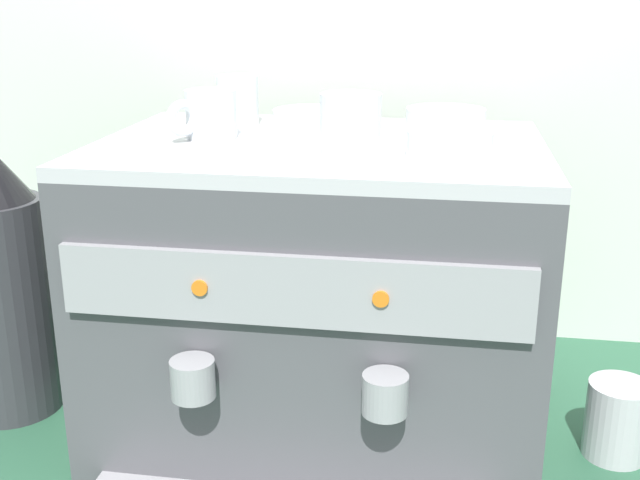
% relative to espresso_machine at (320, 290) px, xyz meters
% --- Properties ---
extents(ground_plane, '(4.00, 4.00, 0.00)m').
position_rel_espresso_machine_xyz_m(ground_plane, '(0.00, 0.00, -0.22)').
color(ground_plane, '#28563D').
extents(tiled_backsplash_wall, '(2.80, 0.03, 0.97)m').
position_rel_espresso_machine_xyz_m(tiled_backsplash_wall, '(0.00, 0.39, 0.26)').
color(tiled_backsplash_wall, silver).
rests_on(tiled_backsplash_wall, ground_plane).
extents(espresso_machine, '(0.63, 0.55, 0.45)m').
position_rel_espresso_machine_xyz_m(espresso_machine, '(0.00, 0.00, 0.00)').
color(espresso_machine, '#4C4C51').
rests_on(espresso_machine, ground_plane).
extents(ceramic_cup_0, '(0.09, 0.10, 0.07)m').
position_rel_espresso_machine_xyz_m(ceramic_cup_0, '(-0.16, -0.00, 0.26)').
color(ceramic_cup_0, silver).
rests_on(ceramic_cup_0, espresso_machine).
extents(ceramic_cup_1, '(0.08, 0.12, 0.08)m').
position_rel_espresso_machine_xyz_m(ceramic_cup_1, '(0.05, -0.08, 0.26)').
color(ceramic_cup_1, silver).
rests_on(ceramic_cup_1, espresso_machine).
extents(ceramic_cup_2, '(0.07, 0.10, 0.08)m').
position_rel_espresso_machine_xyz_m(ceramic_cup_2, '(-0.15, 0.11, 0.26)').
color(ceramic_cup_2, silver).
rests_on(ceramic_cup_2, espresso_machine).
extents(ceramic_bowl_0, '(0.11, 0.11, 0.03)m').
position_rel_espresso_machine_xyz_m(ceramic_bowl_0, '(0.18, -0.08, 0.24)').
color(ceramic_bowl_0, silver).
rests_on(ceramic_bowl_0, espresso_machine).
extents(ceramic_bowl_1, '(0.12, 0.12, 0.03)m').
position_rel_espresso_machine_xyz_m(ceramic_bowl_1, '(-0.02, 0.07, 0.24)').
color(ceramic_bowl_1, silver).
rests_on(ceramic_bowl_1, espresso_machine).
extents(ceramic_bowl_2, '(0.12, 0.12, 0.03)m').
position_rel_espresso_machine_xyz_m(ceramic_bowl_2, '(0.17, 0.12, 0.24)').
color(ceramic_bowl_2, silver).
rests_on(ceramic_bowl_2, espresso_machine).
extents(milk_pitcher, '(0.09, 0.09, 0.11)m').
position_rel_espresso_machine_xyz_m(milk_pitcher, '(0.44, -0.03, -0.16)').
color(milk_pitcher, '#B7B7BC').
rests_on(milk_pitcher, ground_plane).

